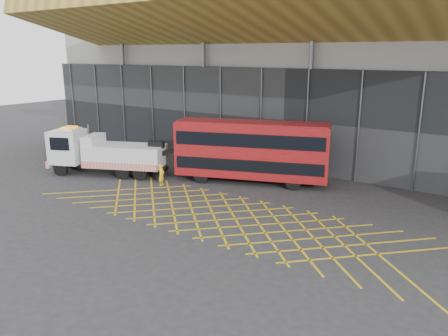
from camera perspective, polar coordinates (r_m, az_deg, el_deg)
The scene contains 6 objects.
ground_plane at distance 27.78m, azimuth -6.89°, elevation -4.55°, with size 120.00×120.00×0.00m, color #272729.
road_markings at distance 25.46m, azimuth -0.05°, elevation -6.26°, with size 24.76×7.16×0.01m.
construction_building at distance 41.03m, azimuth 12.55°, elevation 14.23°, with size 55.00×23.97×18.00m.
recovery_truck at distance 34.86m, azimuth -15.49°, elevation 1.94°, with size 10.29×5.86×3.70m.
bus_towed at distance 31.36m, azimuth 3.58°, elevation 2.47°, with size 11.11×6.05×4.45m.
worker at distance 31.38m, azimuth -8.18°, elevation -0.85°, with size 0.56×0.37×1.53m, color yellow.
Camera 1 is at (17.42, -19.60, 9.17)m, focal length 35.00 mm.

